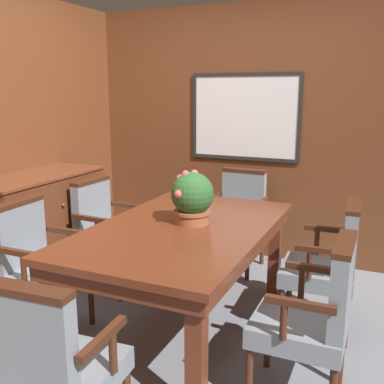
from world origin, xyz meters
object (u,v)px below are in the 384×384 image
(chair_right_near, at_px, (314,314))
(sideboard_cabinet, at_px, (40,231))
(chair_left_far, at_px, (105,229))
(chair_left_near, at_px, (37,262))
(potted_plant, at_px, (192,198))
(chair_head_far, at_px, (239,215))
(chair_head_near, at_px, (52,365))
(chair_right_far, at_px, (329,262))
(dining_table, at_px, (183,239))

(chair_right_near, relative_size, sideboard_cabinet, 0.78)
(chair_left_far, xyz_separation_m, chair_right_near, (1.85, -0.79, 0.00))
(chair_left_near, height_order, potted_plant, potted_plant)
(chair_head_far, bearing_deg, chair_head_near, -87.12)
(chair_left_far, relative_size, sideboard_cabinet, 0.78)
(chair_right_near, distance_m, potted_plant, 1.11)
(chair_head_far, bearing_deg, sideboard_cabinet, -138.68)
(chair_right_far, bearing_deg, dining_table, -69.45)
(chair_left_near, bearing_deg, chair_right_near, -90.77)
(chair_left_near, distance_m, sideboard_cabinet, 0.76)
(dining_table, distance_m, chair_head_far, 1.29)
(chair_head_near, xyz_separation_m, chair_left_far, (-0.91, 1.70, 0.00))
(chair_left_near, relative_size, sideboard_cabinet, 0.78)
(chair_head_far, bearing_deg, potted_plant, -84.89)
(chair_head_near, bearing_deg, potted_plant, -95.19)
(chair_right_far, xyz_separation_m, chair_right_near, (0.02, -0.79, 0.00))
(chair_head_far, distance_m, chair_left_far, 1.25)
(chair_right_far, distance_m, chair_left_far, 1.83)
(chair_left_near, xyz_separation_m, sideboard_cabinet, (-0.50, 0.58, -0.02))
(dining_table, xyz_separation_m, chair_head_near, (-0.00, -1.30, -0.16))
(chair_head_near, distance_m, chair_left_far, 1.93)
(dining_table, xyz_separation_m, chair_left_far, (-0.92, 0.40, -0.16))
(chair_head_near, relative_size, potted_plant, 2.53)
(chair_left_near, relative_size, chair_right_near, 1.00)
(chair_head_far, xyz_separation_m, sideboard_cabinet, (-1.38, -1.11, -0.02))
(dining_table, relative_size, chair_left_far, 1.95)
(dining_table, relative_size, chair_head_far, 1.95)
(chair_right_far, distance_m, chair_head_far, 1.28)
(chair_left_near, distance_m, chair_right_near, 1.84)
(chair_right_far, height_order, chair_head_near, same)
(dining_table, xyz_separation_m, chair_left_near, (-0.91, -0.41, -0.16))
(chair_right_far, bearing_deg, chair_left_near, -69.16)
(chair_left_far, bearing_deg, chair_head_far, -42.78)
(potted_plant, bearing_deg, dining_table, -110.82)
(chair_right_far, bearing_deg, potted_plant, -73.27)
(dining_table, bearing_deg, chair_head_far, 91.10)
(potted_plant, bearing_deg, sideboard_cabinet, 176.70)
(chair_right_near, bearing_deg, dining_table, -113.01)
(chair_left_near, bearing_deg, chair_head_near, -136.11)
(sideboard_cabinet, bearing_deg, dining_table, -6.70)
(chair_left_near, height_order, chair_head_near, same)
(dining_table, bearing_deg, chair_left_far, 156.44)
(chair_left_near, xyz_separation_m, chair_right_near, (1.84, 0.02, 0.00))
(chair_right_far, height_order, chair_left_near, same)
(chair_right_near, bearing_deg, potted_plant, -117.93)
(chair_left_near, height_order, sideboard_cabinet, sideboard_cabinet)
(chair_head_near, bearing_deg, dining_table, -93.91)
(chair_left_far, bearing_deg, potted_plant, -105.92)
(chair_left_far, bearing_deg, sideboard_cabinet, 118.18)
(chair_left_near, bearing_deg, sideboard_cabinet, 39.43)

